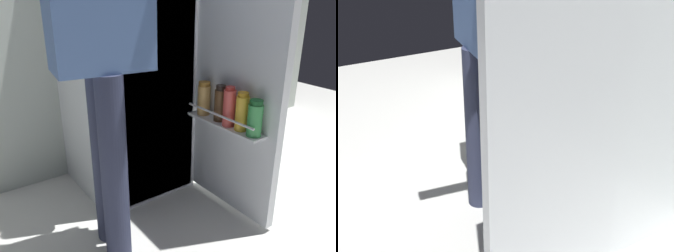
# 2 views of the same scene
# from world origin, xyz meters

# --- Properties ---
(ground_plane) EXTENTS (6.23, 6.23, 0.00)m
(ground_plane) POSITION_xyz_m (0.00, 0.00, 0.00)
(ground_plane) COLOR silver
(refrigerator) EXTENTS (0.66, 1.21, 1.70)m
(refrigerator) POSITION_xyz_m (0.02, 0.51, 0.85)
(refrigerator) COLOR silver
(refrigerator) RESTS_ON ground_plane
(person) EXTENTS (0.56, 0.77, 1.77)m
(person) POSITION_xyz_m (-0.36, 0.04, 1.07)
(person) COLOR #2D334C
(person) RESTS_ON ground_plane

